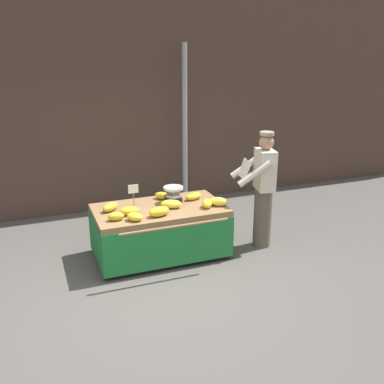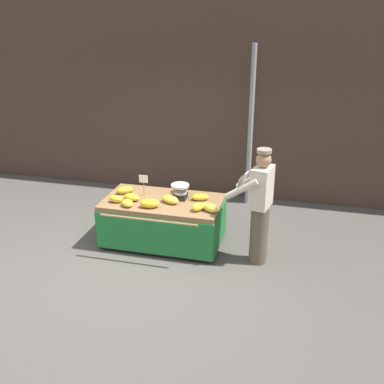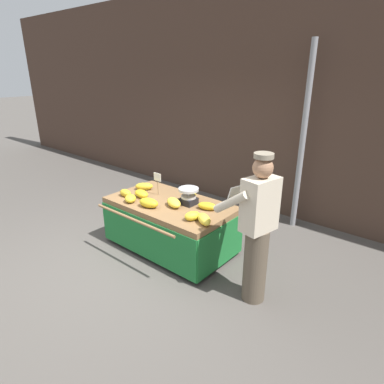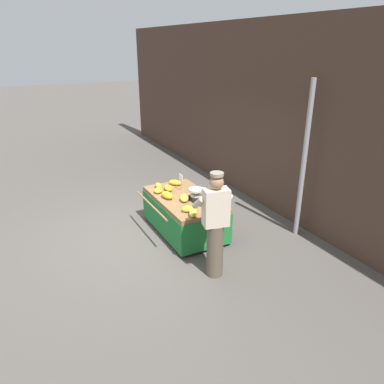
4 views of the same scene
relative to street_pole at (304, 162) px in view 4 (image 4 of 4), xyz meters
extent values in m
plane|color=#514C47|center=(-1.32, -2.67, -1.45)|extent=(60.00, 60.00, 0.00)
cube|color=#473328|center=(-1.32, 0.39, 0.51)|extent=(16.00, 0.24, 3.91)
cylinder|color=gray|center=(0.00, 0.00, 0.00)|extent=(0.09, 0.09, 2.90)
cube|color=olive|center=(-1.07, -1.87, -0.77)|extent=(1.79, 0.99, 0.08)
cylinder|color=black|center=(-1.88, -1.87, -1.11)|extent=(0.05, 0.68, 0.68)
cylinder|color=#B7B7BC|center=(-1.91, -1.87, -1.11)|extent=(0.01, 0.12, 0.12)
cylinder|color=black|center=(-0.25, -1.87, -1.11)|extent=(0.05, 0.68, 0.68)
cylinder|color=#B7B7BC|center=(-0.22, -1.87, -1.11)|extent=(0.01, 0.12, 0.12)
cylinder|color=#4C4742|center=(-1.07, -1.46, -1.13)|extent=(0.05, 0.05, 0.64)
cube|color=#1E7233|center=(-1.07, -2.37, -1.10)|extent=(1.79, 0.02, 0.58)
cube|color=#1E7233|center=(-1.07, -1.38, -1.10)|extent=(1.79, 0.02, 0.58)
cube|color=#1E7233|center=(-1.96, -1.87, -1.10)|extent=(0.02, 0.99, 0.58)
cube|color=#1E7233|center=(-0.17, -1.87, -1.10)|extent=(0.02, 0.99, 0.58)
cylinder|color=olive|center=(-1.07, -2.55, -0.75)|extent=(1.43, 0.04, 0.04)
cube|color=black|center=(-0.82, -1.76, -0.68)|extent=(0.20, 0.20, 0.09)
cylinder|color=#B7B7BC|center=(-0.82, -1.76, -0.58)|extent=(0.02, 0.02, 0.11)
cylinder|color=#B7B7BC|center=(-0.82, -1.76, -0.51)|extent=(0.28, 0.28, 0.03)
cylinder|color=#B7B7BC|center=(-0.82, -1.76, -0.62)|extent=(0.21, 0.21, 0.03)
cylinder|color=#997A51|center=(-1.40, -1.78, -0.62)|extent=(0.01, 0.01, 0.22)
cube|color=white|center=(-1.40, -1.78, -0.45)|extent=(0.14, 0.01, 0.12)
ellipsoid|color=yellow|center=(-0.46, -2.11, -0.67)|extent=(0.21, 0.24, 0.11)
ellipsoid|color=gold|center=(-1.17, -2.18, -0.66)|extent=(0.31, 0.21, 0.13)
ellipsoid|color=yellow|center=(-0.92, -1.95, -0.67)|extent=(0.33, 0.26, 0.12)
ellipsoid|color=gold|center=(-0.92, -1.56, -0.67)|extent=(0.26, 0.25, 0.11)
ellipsoid|color=yellow|center=(-1.50, -2.22, -0.67)|extent=(0.26, 0.26, 0.10)
ellipsoid|color=gold|center=(-1.72, -2.13, -0.67)|extent=(0.21, 0.12, 0.11)
ellipsoid|color=gold|center=(-1.52, -2.00, -0.67)|extent=(0.28, 0.19, 0.11)
ellipsoid|color=yellow|center=(-0.28, -2.10, -0.66)|extent=(0.30, 0.26, 0.12)
ellipsoid|color=gold|center=(-0.51, -1.74, -0.68)|extent=(0.29, 0.20, 0.10)
ellipsoid|color=gold|center=(-1.72, -1.76, -0.67)|extent=(0.29, 0.27, 0.11)
cylinder|color=brown|center=(0.44, -2.10, -1.01)|extent=(0.26, 0.26, 0.88)
cube|color=beige|center=(0.44, -2.10, -0.28)|extent=(0.31, 0.42, 0.58)
sphere|color=#9E7051|center=(0.44, -2.10, 0.12)|extent=(0.21, 0.21, 0.21)
cylinder|color=gray|center=(0.44, -2.10, 0.24)|extent=(0.20, 0.20, 0.05)
cylinder|color=beige|center=(0.19, -2.26, -0.27)|extent=(0.49, 0.19, 0.37)
cylinder|color=beige|center=(0.28, -1.85, -0.27)|extent=(0.49, 0.19, 0.37)
cube|color=silver|center=(0.15, -2.03, -0.26)|extent=(0.16, 0.35, 0.25)
camera|label=1|loc=(-2.71, -7.38, 1.41)|focal=41.48mm
camera|label=2|loc=(0.91, -7.88, 2.01)|focal=42.17mm
camera|label=3|loc=(1.89, -4.92, 1.04)|focal=30.52mm
camera|label=4|loc=(4.66, -4.70, 1.98)|focal=34.36mm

